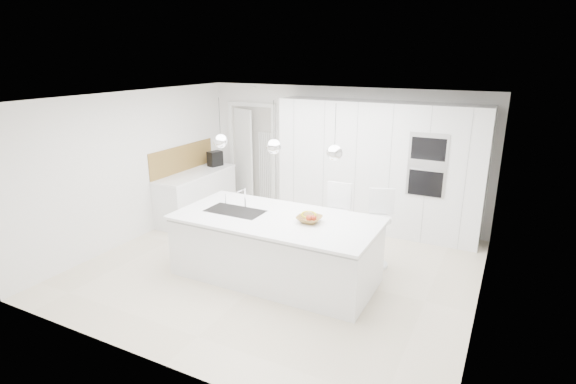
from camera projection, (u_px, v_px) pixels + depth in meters
The scene contains 26 objects.
floor at pixel (279, 267), 6.74m from camera, with size 5.50×5.50×0.00m, color beige.
wall_back at pixel (341, 154), 8.50m from camera, with size 5.50×5.50×0.00m, color white.
wall_left at pixel (135, 166), 7.57m from camera, with size 5.00×5.00×0.00m, color white.
ceiling at pixel (278, 98), 6.00m from camera, with size 5.50×5.50×0.00m, color white.
tall_cabinets at pixel (377, 167), 7.92m from camera, with size 3.60×0.60×2.30m, color white.
oven_stack at pixel (427, 165), 7.21m from camera, with size 0.62×0.04×1.05m, color #A5A5A8, non-canonical shape.
doorway_frame at pixel (252, 156), 9.39m from camera, with size 1.11×0.08×2.13m, color white, non-canonical shape.
hallway_door at pixel (241, 156), 9.46m from camera, with size 0.82×0.04×2.00m, color white.
radiator at pixel (265, 166), 9.29m from camera, with size 0.32×0.04×1.40m, color white, non-canonical shape.
left_base_cabinets at pixel (197, 196), 8.70m from camera, with size 0.60×1.80×0.86m, color white.
left_worktop at pixel (195, 174), 8.57m from camera, with size 0.62×1.82×0.04m, color white.
oak_backsplash at pixel (183, 158), 8.61m from camera, with size 0.02×1.80×0.50m, color olive.
island_base at pixel (275, 250), 6.31m from camera, with size 2.80×1.20×0.86m, color white.
island_worktop at pixel (276, 218), 6.22m from camera, with size 2.84×1.40×0.04m, color white.
island_sink at pixel (235, 216), 6.48m from camera, with size 0.84×0.44×0.18m, color #3F3F42, non-canonical shape.
island_tap at pixel (245, 198), 6.56m from camera, with size 0.02×0.02×0.30m, color white.
pendant_left at pixel (221, 141), 6.25m from camera, with size 0.20×0.20×0.20m, color white.
pendant_mid at pixel (274, 147), 5.88m from camera, with size 0.20×0.20×0.20m, color white.
pendant_right at pixel (335, 153), 5.51m from camera, with size 0.20×0.20×0.20m, color white.
fruit_bowl at pixel (309, 219), 6.02m from camera, with size 0.33×0.33×0.08m, color olive.
espresso_machine at pixel (215, 159), 9.04m from camera, with size 0.18×0.28×0.30m, color black.
bar_stool_left at pixel (335, 224), 6.80m from camera, with size 0.40×0.55×1.20m, color white, non-canonical shape.
bar_stool_right at pixel (377, 230), 6.61m from camera, with size 0.39×0.54×1.17m, color white, non-canonical shape.
apple_a at pixel (309, 218), 5.97m from camera, with size 0.09×0.09×0.09m, color #BC3820.
apple_b at pixel (314, 218), 5.98m from camera, with size 0.08×0.08×0.08m, color #BC3820.
banana_bunch at pixel (309, 214), 5.98m from camera, with size 0.21×0.21×0.03m, color yellow.
Camera 1 is at (2.91, -5.38, 3.05)m, focal length 28.00 mm.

